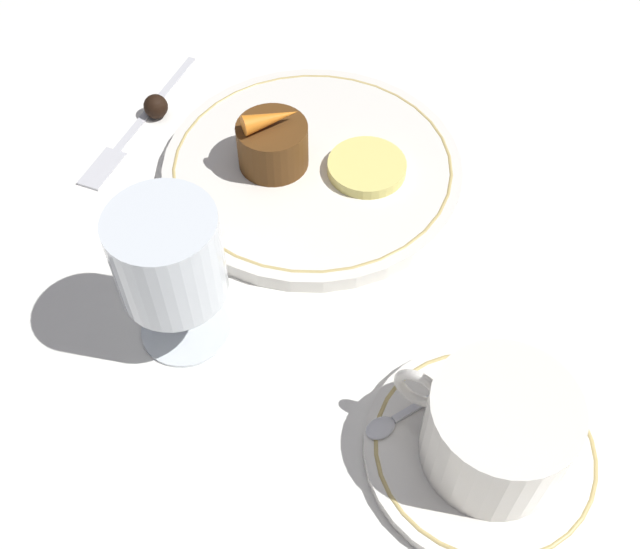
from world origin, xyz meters
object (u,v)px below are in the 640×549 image
Objects in this scene: dinner_plate at (310,167)px; coffee_cup at (498,428)px; dessert_cake at (273,145)px; fork at (132,132)px; wine_glass at (170,263)px.

dinner_plate is 0.30m from coffee_cup.
dinner_plate is 0.04m from dessert_cake.
coffee_cup reaches higher than fork.
dessert_cake reaches higher than fork.
coffee_cup is 0.31m from dessert_cake.
wine_glass is 0.25m from fork.
dinner_plate is 0.21m from wine_glass.
wine_glass is at bearing 90.97° from dinner_plate.
dessert_cake is at bearing -30.81° from coffee_cup.
wine_glass reaches higher than fork.
dessert_cake is (0.03, 0.02, 0.03)m from dinner_plate.
coffee_cup is (-0.24, 0.18, 0.04)m from dinner_plate.
fork is 3.21× the size of dessert_cake.
dinner_plate is 2.13× the size of wine_glass.
fork is (0.17, 0.04, -0.01)m from dinner_plate.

